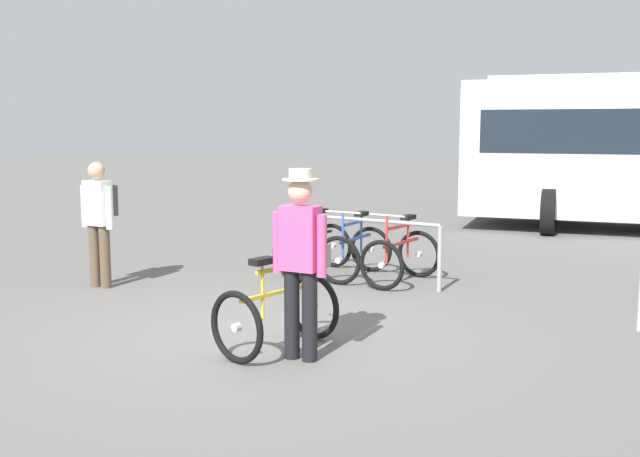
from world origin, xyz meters
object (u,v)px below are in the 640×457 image
at_px(racked_bike_black, 313,248).
at_px(racked_bike_red, 401,257).
at_px(pedestrian_with_backpack, 100,216).
at_px(racked_bike_blue, 355,252).
at_px(featured_bicycle, 286,298).
at_px(person_with_featured_bike, 300,256).

xyz_separation_m(racked_bike_black, racked_bike_red, (1.40, -0.08, 0.00)).
bearing_deg(racked_bike_red, pedestrian_with_backpack, -148.20).
relative_size(racked_bike_black, racked_bike_blue, 1.06).
bearing_deg(racked_bike_blue, racked_bike_black, 176.86).
xyz_separation_m(racked_bike_red, featured_bicycle, (0.17, -3.19, 0.12)).
height_order(racked_bike_red, featured_bicycle, featured_bicycle).
height_order(racked_bike_red, person_with_featured_bike, person_with_featured_bike).
xyz_separation_m(racked_bike_blue, pedestrian_with_backpack, (-2.66, -2.12, 0.57)).
bearing_deg(person_with_featured_bike, racked_bike_blue, 108.68).
xyz_separation_m(racked_bike_red, pedestrian_with_backpack, (-3.36, -2.09, 0.57)).
height_order(racked_bike_blue, person_with_featured_bike, person_with_featured_bike).
bearing_deg(person_with_featured_bike, racked_bike_red, 97.89).
distance_m(racked_bike_blue, person_with_featured_bike, 3.71).
xyz_separation_m(featured_bicycle, pedestrian_with_backpack, (-3.53, 1.11, 0.45)).
height_order(featured_bicycle, person_with_featured_bike, person_with_featured_bike).
distance_m(racked_bike_black, racked_bike_blue, 0.70).
xyz_separation_m(racked_bike_black, racked_bike_blue, (0.70, -0.04, 0.00)).
xyz_separation_m(racked_bike_red, person_with_featured_bike, (0.48, -3.44, 0.58)).
bearing_deg(featured_bicycle, racked_bike_red, 93.04).
bearing_deg(racked_bike_black, featured_bicycle, -64.38).
distance_m(racked_bike_blue, pedestrian_with_backpack, 3.45).
distance_m(racked_bike_red, featured_bicycle, 3.20).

